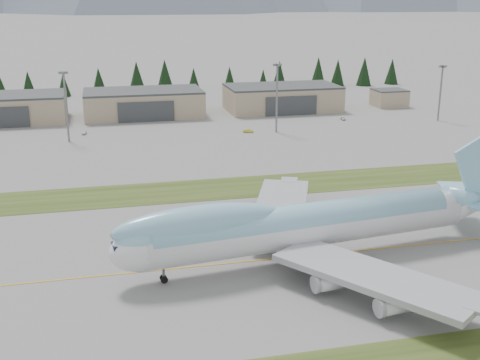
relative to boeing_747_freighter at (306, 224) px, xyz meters
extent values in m
plane|color=slate|center=(-3.33, 1.68, -7.19)|extent=(7000.00, 7000.00, 0.00)
cube|color=#2B4117|center=(-3.33, 46.68, -7.19)|extent=(400.00, 18.00, 0.08)
cube|color=orange|center=(-3.33, 1.68, -7.19)|extent=(400.00, 0.40, 0.02)
cylinder|color=silver|center=(0.82, 0.10, -0.70)|extent=(63.01, 14.71, 7.27)
cylinder|color=#85C1DA|center=(-0.29, -0.04, 0.64)|extent=(58.51, 13.62, 6.71)
ellipsoid|color=silver|center=(-30.25, -3.65, -0.70)|extent=(12.41, 8.61, 7.27)
ellipsoid|color=#85C1DA|center=(-30.25, -3.65, 0.64)|extent=(10.39, 7.28, 6.16)
ellipsoid|color=#85C1DA|center=(-20.27, -2.45, 2.76)|extent=(31.37, 9.82, 6.71)
cube|color=#0C1433|center=(-34.14, -4.12, 0.75)|extent=(2.73, 3.17, 1.45)
cone|color=silver|center=(37.44, 4.52, -0.70)|extent=(14.17, 8.68, 7.12)
cone|color=#85C1DA|center=(37.44, 4.52, 0.64)|extent=(12.98, 7.91, 6.48)
cube|color=#85C1DA|center=(38.55, 4.65, 6.90)|extent=(13.52, 2.29, 15.43)
cube|color=#85C1DA|center=(38.85, 11.44, -0.03)|extent=(10.20, 13.77, 0.51)
cube|color=#9E9FA5|center=(0.83, 18.68, -2.72)|extent=(21.99, 35.11, 1.12)
cube|color=#9E9FA5|center=(5.25, -17.94, -2.72)|extent=(27.89, 33.58, 1.12)
cylinder|color=silver|center=(-3.74, 13.62, -4.84)|extent=(6.11, 3.47, 2.79)
cylinder|color=silver|center=(0.45, 24.60, -4.84)|extent=(6.11, 3.47, 2.79)
cylinder|color=silver|center=(-0.39, -14.12, -4.84)|extent=(6.11, 3.47, 2.79)
cylinder|color=silver|center=(6.29, -23.79, -4.84)|extent=(6.11, 3.47, 2.79)
cylinder|color=slate|center=(-26.93, -3.25, -5.85)|extent=(0.55, 0.55, 2.68)
cylinder|color=slate|center=(-1.25, 3.23, -5.73)|extent=(0.70, 0.70, 2.91)
cylinder|color=slate|center=(-0.45, -3.43, -5.73)|extent=(0.70, 0.70, 2.91)
cylinder|color=slate|center=(4.30, 3.90, -5.73)|extent=(0.70, 0.70, 2.91)
cylinder|color=slate|center=(5.10, -2.76, -5.73)|extent=(0.70, 0.70, 2.91)
cylinder|color=black|center=(-26.87, -3.69, -6.57)|extent=(1.27, 0.54, 1.23)
cylinder|color=black|center=(-26.98, -2.80, -6.57)|extent=(1.27, 0.54, 1.23)
cylinder|color=black|center=(-1.25, 3.23, -6.52)|extent=(1.40, 0.72, 1.34)
cylinder|color=black|center=(-0.45, -3.43, -6.52)|extent=(1.40, 0.72, 1.34)
cylinder|color=black|center=(4.30, 3.90, -6.52)|extent=(1.40, 0.72, 1.34)
cylinder|color=black|center=(5.10, -2.76, -6.52)|extent=(1.40, 0.72, 1.34)
cube|color=tan|center=(-73.33, 151.68, -2.19)|extent=(48.00, 26.00, 10.00)
cube|color=#36393B|center=(-73.33, 151.68, 3.21)|extent=(48.00, 26.00, 0.80)
cube|color=tan|center=(-18.33, 151.68, -2.19)|extent=(48.00, 26.00, 10.00)
cube|color=#36393B|center=(-18.33, 151.68, 3.21)|extent=(48.00, 26.00, 0.80)
cube|color=#36393B|center=(-18.33, 138.38, -3.19)|extent=(22.08, 0.60, 8.00)
cube|color=tan|center=(41.67, 151.68, -2.19)|extent=(48.00, 26.00, 10.00)
cube|color=#36393B|center=(41.67, 151.68, 3.21)|extent=(48.00, 26.00, 0.80)
cube|color=#36393B|center=(41.67, 138.38, -3.19)|extent=(22.08, 0.60, 8.00)
cube|color=tan|center=(91.67, 149.68, -3.69)|extent=(14.00, 12.00, 7.00)
cube|color=#36393B|center=(91.67, 149.68, 0.11)|extent=(14.00, 12.00, 0.60)
cylinder|color=slate|center=(-47.00, 110.47, 4.31)|extent=(0.70, 0.70, 22.99)
cube|color=slate|center=(-47.00, 110.47, 16.20)|extent=(3.20, 3.20, 0.80)
cylinder|color=slate|center=(26.39, 108.60, 4.81)|extent=(0.70, 0.70, 23.99)
cube|color=slate|center=(26.39, 108.60, 17.20)|extent=(3.20, 3.20, 0.80)
cylinder|color=slate|center=(95.53, 114.50, 3.35)|extent=(0.70, 0.70, 21.07)
cube|color=slate|center=(95.53, 114.50, 14.28)|extent=(3.20, 3.20, 0.80)
imported|color=silver|center=(-42.08, 121.05, -7.19)|extent=(1.83, 3.83, 1.27)
imported|color=gold|center=(16.21, 110.31, -7.19)|extent=(4.04, 2.72, 1.26)
imported|color=#BCBBC1|center=(59.09, 124.43, -7.19)|extent=(2.01, 3.82, 1.06)
cone|color=black|center=(-82.58, 212.67, -1.39)|extent=(6.49, 6.49, 11.60)
cone|color=black|center=(-69.98, 216.66, -0.94)|extent=(7.00, 7.00, 12.50)
cone|color=black|center=(-52.90, 212.12, -1.30)|extent=(6.60, 6.60, 11.78)
cone|color=black|center=(-35.79, 213.99, -0.41)|extent=(7.60, 7.60, 13.56)
cone|color=black|center=(-16.92, 212.03, 1.03)|extent=(9.20, 9.20, 16.43)
cone|color=black|center=(-2.25, 215.60, 1.20)|extent=(9.39, 9.39, 16.77)
cone|color=black|center=(12.82, 215.95, -1.13)|extent=(6.78, 6.78, 12.12)
cone|color=black|center=(32.32, 217.04, -1.10)|extent=(6.82, 6.82, 12.18)
cone|color=black|center=(49.47, 211.79, -1.79)|extent=(6.05, 6.05, 10.80)
cone|color=black|center=(60.19, 217.46, 0.01)|extent=(8.06, 8.06, 14.39)
cone|color=black|center=(80.29, 211.49, 1.12)|extent=(9.30, 9.30, 16.61)
cone|color=black|center=(93.87, 217.18, 0.09)|extent=(8.15, 8.15, 14.56)
cone|color=black|center=(108.37, 214.13, 0.72)|extent=(8.86, 8.86, 15.82)
cone|color=black|center=(126.26, 216.39, -0.07)|extent=(7.97, 7.97, 14.24)
camera|label=1|loc=(-35.54, -98.38, 40.21)|focal=45.00mm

